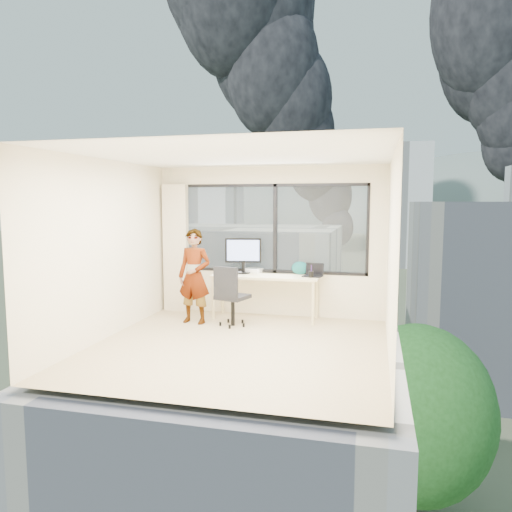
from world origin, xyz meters
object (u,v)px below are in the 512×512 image
(person, at_px, (194,276))
(game_console, at_px, (253,270))
(desk, at_px, (265,297))
(chair, at_px, (233,295))
(monitor, at_px, (243,255))
(laptop, at_px, (313,271))
(handbag, at_px, (300,268))

(person, bearing_deg, game_console, 52.87)
(desk, xyz_separation_m, chair, (-0.40, -0.59, 0.13))
(chair, height_order, monitor, monitor)
(chair, xyz_separation_m, monitor, (-0.02, 0.71, 0.56))
(person, distance_m, monitor, 0.98)
(laptop, relative_size, handbag, 1.14)
(desk, relative_size, person, 1.16)
(game_console, xyz_separation_m, laptop, (1.08, -0.23, 0.07))
(desk, bearing_deg, monitor, 163.40)
(chair, xyz_separation_m, game_console, (0.12, 0.85, 0.29))
(monitor, bearing_deg, laptop, -15.28)
(monitor, relative_size, game_console, 2.14)
(monitor, bearing_deg, chair, -99.12)
(chair, relative_size, laptop, 3.03)
(game_console, bearing_deg, desk, -29.49)
(desk, height_order, monitor, monitor)
(person, distance_m, game_console, 1.14)
(monitor, xyz_separation_m, handbag, (0.98, 0.09, -0.20))
(monitor, xyz_separation_m, laptop, (1.22, -0.10, -0.21))
(monitor, distance_m, laptop, 1.25)
(desk, distance_m, laptop, 0.93)
(chair, relative_size, person, 0.64)
(laptop, height_order, handbag, handbag)
(person, xyz_separation_m, laptop, (1.86, 0.59, 0.07))
(game_console, relative_size, laptop, 0.89)
(chair, relative_size, monitor, 1.60)
(desk, bearing_deg, handbag, 21.51)
(chair, distance_m, game_console, 0.90)
(monitor, height_order, handbag, monitor)
(desk, distance_m, chair, 0.72)
(desk, xyz_separation_m, game_console, (-0.28, 0.26, 0.41))
(person, height_order, monitor, person)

